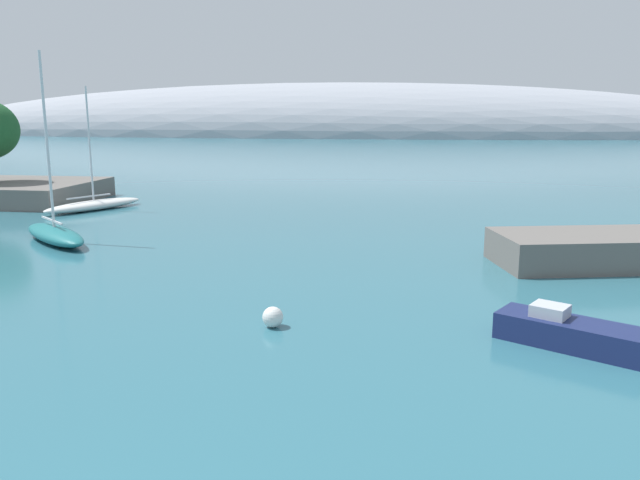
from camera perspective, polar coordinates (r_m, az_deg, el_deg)
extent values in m
cube|color=#66605B|center=(59.76, -26.10, 3.99)|extent=(12.97, 10.77, 1.67)
ellipsoid|color=#999EA8|center=(210.91, 0.84, 9.51)|extent=(289.47, 55.57, 34.42)
ellipsoid|color=white|center=(51.97, -19.93, 3.01)|extent=(5.51, 8.35, 0.76)
cylinder|color=silver|center=(51.54, -20.29, 8.21)|extent=(0.14, 0.14, 8.69)
cube|color=silver|center=(51.67, -20.33, 3.75)|extent=(1.85, 3.43, 0.10)
ellipsoid|color=#1E6B70|center=(39.77, -23.04, 0.45)|extent=(7.08, 6.52, 0.91)
cylinder|color=silver|center=(39.18, -23.67, 8.28)|extent=(0.16, 0.16, 9.96)
cube|color=silver|center=(39.96, -23.29, 1.66)|extent=(2.67, 2.35, 0.10)
cube|color=navy|center=(22.02, 21.85, -7.94)|extent=(4.77, 3.67, 0.88)
cube|color=#B2B7C1|center=(22.01, 20.25, -6.07)|extent=(1.43, 1.37, 0.40)
sphere|color=silver|center=(22.33, -4.33, -7.03)|extent=(0.74, 0.74, 0.74)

